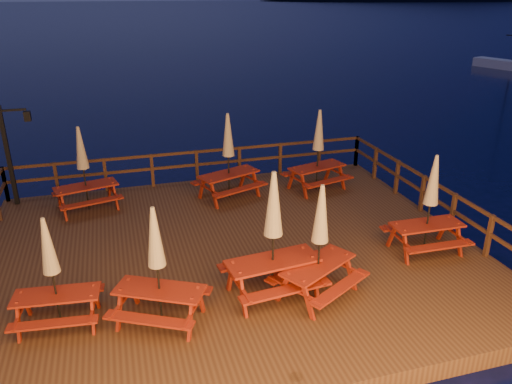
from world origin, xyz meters
TOP-DOWN VIEW (x-y plane):
  - ground at (0.00, 0.00)m, footprint 500.00×500.00m
  - deck at (0.00, 0.00)m, footprint 12.00×10.00m
  - deck_piles at (0.00, 0.00)m, footprint 11.44×9.44m
  - railing at (0.00, 1.78)m, footprint 11.80×9.75m
  - lamp_post at (-5.39, 4.55)m, footprint 0.85×0.18m
  - picnic_table_0 at (-3.47, 3.52)m, footprint 2.05×1.82m
  - picnic_table_1 at (0.37, -2.16)m, footprint 2.11×1.80m
  - picnic_table_2 at (1.27, -2.45)m, footprint 2.25×2.13m
  - picnic_table_3 at (-2.00, -2.42)m, footprint 2.17×2.04m
  - picnic_table_4 at (3.59, 3.13)m, footprint 2.14×1.92m
  - picnic_table_5 at (4.55, -1.43)m, footprint 1.78×1.47m
  - picnic_table_6 at (-3.89, -1.98)m, footprint 1.72×1.47m
  - picnic_table_7 at (0.72, 3.24)m, footprint 2.28×2.09m

SIDE VIEW (x-z plane):
  - deck_piles at x=0.00m, z-range -1.00..0.40m
  - ground at x=0.00m, z-range 0.00..0.00m
  - deck at x=0.00m, z-range 0.00..0.40m
  - railing at x=0.00m, z-range 0.61..1.71m
  - picnic_table_6 at x=-3.89m, z-range 0.44..2.72m
  - picnic_table_3 at x=-2.00m, z-range 0.45..2.89m
  - picnic_table_5 at x=4.55m, z-range 0.45..2.95m
  - picnic_table_0 at x=-3.47m, z-range 0.45..2.95m
  - picnic_table_2 at x=1.27m, z-range 0.45..2.97m
  - picnic_table_4 at x=3.59m, z-range 0.45..3.05m
  - picnic_table_7 at x=0.72m, z-range 0.45..3.11m
  - picnic_table_1 at x=0.37m, z-range 0.45..3.23m
  - lamp_post at x=-5.39m, z-range 0.70..3.70m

